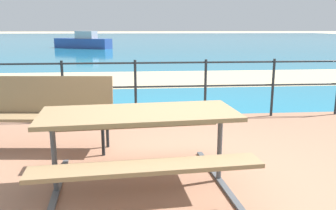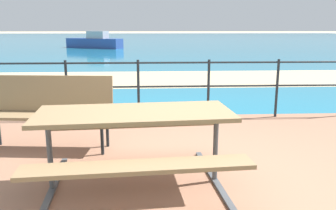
# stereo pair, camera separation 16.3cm
# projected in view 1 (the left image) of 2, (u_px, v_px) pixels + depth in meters

# --- Properties ---
(ground_plane) EXTENTS (240.00, 240.00, 0.00)m
(ground_plane) POSITION_uv_depth(u_px,v_px,m) (193.00, 182.00, 3.67)
(ground_plane) COLOR beige
(patio_paving) EXTENTS (6.40, 5.20, 0.06)m
(patio_paving) POSITION_uv_depth(u_px,v_px,m) (193.00, 179.00, 3.66)
(patio_paving) COLOR #996B51
(patio_paving) RESTS_ON ground
(sea_water) EXTENTS (90.00, 90.00, 0.01)m
(sea_water) POSITION_uv_depth(u_px,v_px,m) (141.00, 40.00, 42.55)
(sea_water) COLOR teal
(sea_water) RESTS_ON ground
(beach_strip) EXTENTS (54.02, 3.88, 0.01)m
(beach_strip) POSITION_uv_depth(u_px,v_px,m) (155.00, 79.00, 10.90)
(beach_strip) COLOR tan
(beach_strip) RESTS_ON ground
(picnic_table) EXTENTS (1.94, 1.67, 0.75)m
(picnic_table) POSITION_uv_depth(u_px,v_px,m) (140.00, 129.00, 3.30)
(picnic_table) COLOR #8C704C
(picnic_table) RESTS_ON patio_paving
(park_bench) EXTENTS (1.63, 0.57, 0.92)m
(park_bench) POSITION_uv_depth(u_px,v_px,m) (48.00, 107.00, 4.38)
(park_bench) COLOR #8C704C
(park_bench) RESTS_ON patio_paving
(railing_fence) EXTENTS (5.94, 0.04, 0.99)m
(railing_fence) POSITION_uv_depth(u_px,v_px,m) (171.00, 82.00, 5.87)
(railing_fence) COLOR #1E2328
(railing_fence) RESTS_ON patio_paving
(boat_near) EXTENTS (4.82, 3.15, 1.26)m
(boat_near) POSITION_uv_depth(u_px,v_px,m) (82.00, 42.00, 26.16)
(boat_near) COLOR #2D478C
(boat_near) RESTS_ON sea_water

